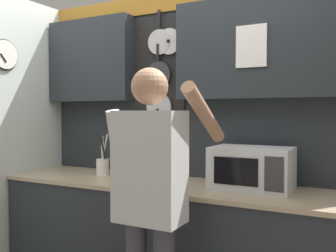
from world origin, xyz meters
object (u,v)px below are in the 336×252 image
Objects in this scene: utensil_crock at (103,165)px; person at (151,190)px; microwave at (252,168)px; knife_block at (132,164)px.

person reaches higher than utensil_crock.
microwave is 0.77m from person.
utensil_crock is (-1.24, 0.00, -0.06)m from microwave.
knife_block is (-0.95, 0.00, -0.03)m from microwave.
person is (0.84, -0.66, -0.00)m from utensil_crock.
utensil_crock is 0.20× the size of person.
utensil_crock reaches higher than knife_block.
microwave is 1.83× the size of knife_block.
knife_block is at bearing 130.39° from person.
utensil_crock is at bearing 179.66° from knife_block.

